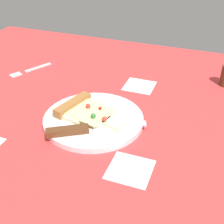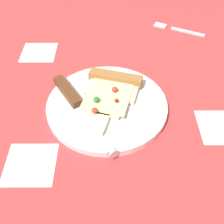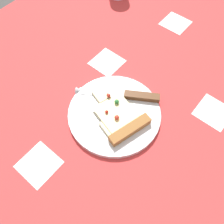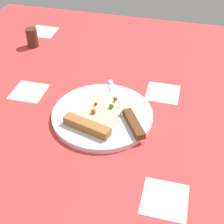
# 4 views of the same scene
# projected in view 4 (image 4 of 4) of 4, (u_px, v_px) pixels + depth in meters

# --- Properties ---
(ground_plane) EXTENTS (1.32, 1.32, 0.03)m
(ground_plane) POSITION_uv_depth(u_px,v_px,m) (123.00, 135.00, 0.80)
(ground_plane) COLOR #D13838
(ground_plane) RESTS_ON ground
(plate) EXTENTS (0.26, 0.26, 0.01)m
(plate) POSITION_uv_depth(u_px,v_px,m) (102.00, 115.00, 0.83)
(plate) COLOR silver
(plate) RESTS_ON ground_plane
(pizza_slice) EXTENTS (0.19, 0.14, 0.03)m
(pizza_slice) POSITION_uv_depth(u_px,v_px,m) (97.00, 116.00, 0.80)
(pizza_slice) COLOR beige
(pizza_slice) RESTS_ON plate
(knife) EXTENTS (0.21, 0.14, 0.02)m
(knife) POSITION_uv_depth(u_px,v_px,m) (127.00, 113.00, 0.81)
(knife) COLOR silver
(knife) RESTS_ON plate
(pepper_shaker) EXTENTS (0.04, 0.04, 0.06)m
(pepper_shaker) POSITION_uv_depth(u_px,v_px,m) (32.00, 38.00, 1.10)
(pepper_shaker) COLOR #4C2D19
(pepper_shaker) RESTS_ON ground_plane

